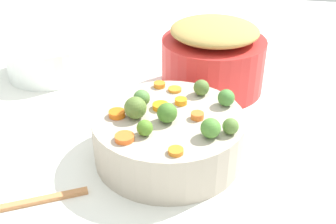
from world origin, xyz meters
TOP-DOWN VIEW (x-y plane):
  - tabletop at (0.00, 0.00)m, footprint 2.40×2.40m
  - serving_bowl_carrots at (-0.00, -0.06)m, footprint 0.29×0.29m
  - metal_pot at (0.31, -0.11)m, footprint 0.26×0.26m
  - stuffing_mound at (0.31, -0.11)m, footprint 0.22×0.22m
  - carrot_slice_0 at (-0.02, 0.04)m, footprint 0.04×0.04m
  - carrot_slice_1 at (-0.11, -0.09)m, footprint 0.04×0.04m
  - carrot_slice_2 at (0.02, -0.04)m, footprint 0.04×0.04m
  - carrot_slice_3 at (0.10, -0.05)m, footprint 0.04×0.04m
  - carrot_slice_4 at (0.11, -0.02)m, footprint 0.03×0.03m
  - carrot_slice_5 at (-0.09, -0.00)m, footprint 0.04×0.04m
  - carrot_slice_6 at (-0.00, -0.11)m, footprint 0.03×0.03m
  - carrot_slice_7 at (0.05, -0.07)m, footprint 0.03×0.03m
  - brussels_sprout_0 at (-0.02, -0.06)m, footprint 0.04×0.04m
  - brussels_sprout_1 at (-0.06, -0.14)m, footprint 0.04×0.04m
  - brussels_sprout_2 at (-0.07, -0.03)m, footprint 0.03×0.03m
  - brussels_sprout_3 at (-0.02, 0.00)m, footprint 0.04×0.04m
  - brussels_sprout_4 at (0.06, -0.16)m, footprint 0.03×0.03m
  - brussels_sprout_5 at (0.09, -0.11)m, footprint 0.03×0.03m
  - brussels_sprout_6 at (-0.04, -0.18)m, footprint 0.03×0.03m
  - brussels_sprout_7 at (0.03, 0.00)m, footprint 0.03×0.03m
  - casserole_dish at (0.31, 0.34)m, footprint 0.22×0.22m

SIDE VIEW (x-z plane):
  - tabletop at x=0.00m, z-range 0.00..0.02m
  - casserole_dish at x=0.31m, z-range 0.02..0.11m
  - serving_bowl_carrots at x=0.00m, z-range 0.02..0.11m
  - metal_pot at x=0.31m, z-range 0.02..0.15m
  - carrot_slice_3 at x=0.10m, z-range 0.11..0.12m
  - carrot_slice_1 at x=-0.11m, z-range 0.11..0.12m
  - carrot_slice_5 at x=-0.09m, z-range 0.11..0.12m
  - carrot_slice_4 at x=0.11m, z-range 0.11..0.12m
  - carrot_slice_2 at x=0.02m, z-range 0.11..0.12m
  - carrot_slice_7 at x=0.05m, z-range 0.11..0.12m
  - carrot_slice_0 at x=-0.02m, z-range 0.11..0.12m
  - carrot_slice_6 at x=0.00m, z-range 0.11..0.13m
  - brussels_sprout_2 at x=-0.07m, z-range 0.11..0.14m
  - brussels_sprout_6 at x=-0.04m, z-range 0.11..0.14m
  - brussels_sprout_5 at x=0.09m, z-range 0.11..0.15m
  - brussels_sprout_7 at x=0.03m, z-range 0.11..0.15m
  - brussels_sprout_4 at x=0.06m, z-range 0.11..0.15m
  - brussels_sprout_1 at x=-0.06m, z-range 0.11..0.15m
  - brussels_sprout_0 at x=-0.02m, z-range 0.11..0.15m
  - brussels_sprout_3 at x=-0.02m, z-range 0.11..0.16m
  - stuffing_mound at x=0.31m, z-range 0.15..0.20m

